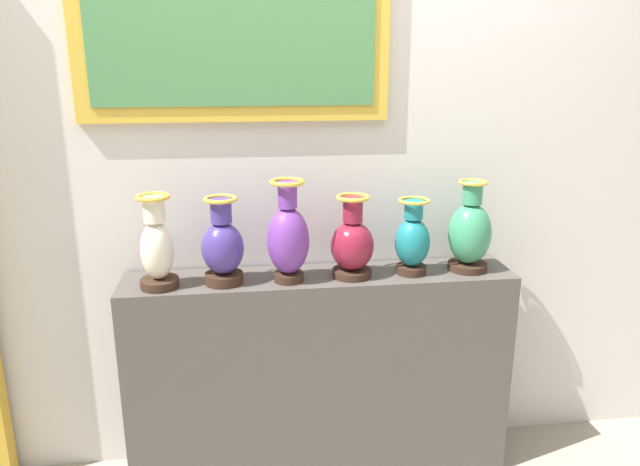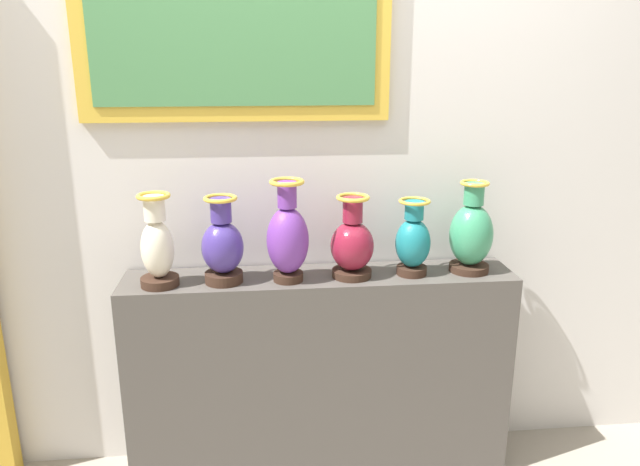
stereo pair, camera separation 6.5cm
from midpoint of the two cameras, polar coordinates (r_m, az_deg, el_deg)
name	(u,v)px [view 2 (the right image)]	position (r m, az deg, el deg)	size (l,w,h in m)	color
ground_plane	(320,465)	(2.84, 0.70, -21.21)	(9.95, 9.95, 0.00)	gray
display_shelf	(320,374)	(2.59, 0.73, -13.34)	(1.57, 0.29, 0.89)	#4C4742
back_wall	(313,158)	(2.49, 0.07, 7.11)	(3.95, 0.14, 2.64)	silver
vase_ivory	(157,246)	(2.32, -14.48, -1.25)	(0.14, 0.14, 0.36)	#382319
vase_indigo	(223,246)	(2.31, -8.49, -1.26)	(0.16, 0.16, 0.34)	#382319
vase_violet	(288,237)	(2.29, -2.29, -0.43)	(0.16, 0.16, 0.40)	#382319
vase_burgundy	(352,244)	(2.35, 3.88, -1.06)	(0.17, 0.17, 0.33)	#382319
vase_teal	(413,241)	(2.41, 9.61, -0.79)	(0.14, 0.14, 0.31)	#382319
vase_jade	(471,234)	(2.49, 14.94, -0.10)	(0.17, 0.17, 0.37)	#382319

